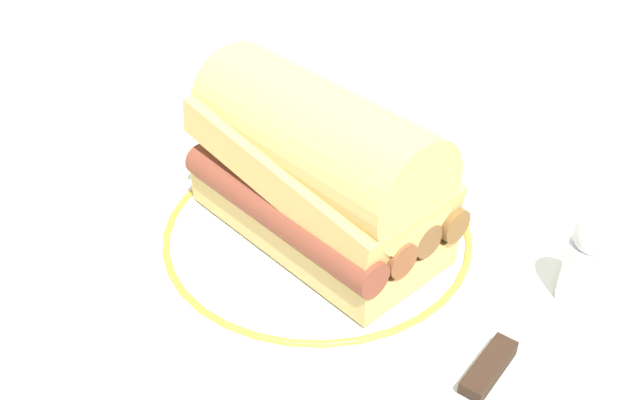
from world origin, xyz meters
TOP-DOWN VIEW (x-y plane):
  - ground_plane at (0.00, 0.00)m, footprint 1.50×1.50m
  - plate at (0.00, 0.03)m, footprint 0.27×0.27m
  - sausage_sandwich at (0.00, 0.03)m, footprint 0.21×0.13m
  - salt_shaker at (0.16, 0.14)m, footprint 0.03×0.03m

SIDE VIEW (x-z plane):
  - ground_plane at x=0.00m, z-range 0.00..0.00m
  - plate at x=0.00m, z-range 0.00..0.02m
  - salt_shaker at x=0.16m, z-range 0.00..0.07m
  - sausage_sandwich at x=0.00m, z-range 0.01..0.14m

